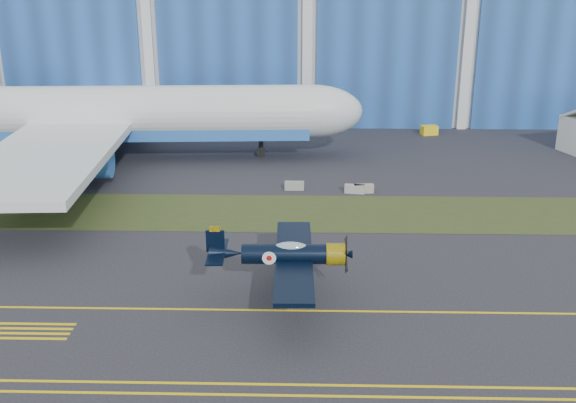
{
  "coord_description": "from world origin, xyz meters",
  "views": [
    {
      "loc": [
        -0.34,
        -45.31,
        21.95
      ],
      "look_at": [
        -1.57,
        5.27,
        4.19
      ],
      "focal_mm": 42.0,
      "sensor_mm": 36.0,
      "label": 1
    }
  ],
  "objects_px": {
    "jetliner": "(89,54)",
    "shipping_container": "(283,125)",
    "tug": "(429,130)",
    "warbird": "(285,254)"
  },
  "relations": [
    {
      "from": "jetliner",
      "to": "shipping_container",
      "type": "relative_size",
      "value": 11.72
    },
    {
      "from": "warbird",
      "to": "shipping_container",
      "type": "xyz_separation_m",
      "value": [
        -1.58,
        48.6,
        -2.21
      ]
    },
    {
      "from": "jetliner",
      "to": "shipping_container",
      "type": "height_order",
      "value": "jetliner"
    },
    {
      "from": "jetliner",
      "to": "tug",
      "type": "height_order",
      "value": "jetliner"
    },
    {
      "from": "warbird",
      "to": "jetliner",
      "type": "xyz_separation_m",
      "value": [
        -23.5,
        36.1,
        8.77
      ]
    },
    {
      "from": "tug",
      "to": "shipping_container",
      "type": "bearing_deg",
      "value": 167.56
    },
    {
      "from": "shipping_container",
      "to": "tug",
      "type": "distance_m",
      "value": 20.01
    },
    {
      "from": "warbird",
      "to": "tug",
      "type": "distance_m",
      "value": 52.56
    },
    {
      "from": "warbird",
      "to": "shipping_container",
      "type": "relative_size",
      "value": 2.12
    },
    {
      "from": "jetliner",
      "to": "tug",
      "type": "relative_size",
      "value": 34.54
    }
  ]
}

